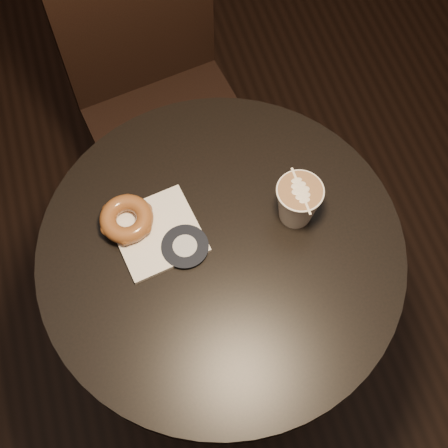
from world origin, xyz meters
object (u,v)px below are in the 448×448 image
(chair, at_px, (155,81))
(cafe_table, at_px, (221,284))
(pastry_bag, at_px, (158,233))
(doughnut, at_px, (127,219))
(latte_cup, at_px, (298,203))

(chair, bearing_deg, cafe_table, -98.23)
(chair, height_order, pastry_bag, chair)
(doughnut, bearing_deg, pastry_bag, -35.25)
(cafe_table, relative_size, pastry_bag, 4.85)
(pastry_bag, distance_m, latte_cup, 0.27)
(pastry_bag, height_order, doughnut, doughnut)
(pastry_bag, relative_size, doughnut, 1.51)
(cafe_table, bearing_deg, doughnut, 147.98)
(chair, distance_m, pastry_bag, 0.56)
(cafe_table, height_order, pastry_bag, pastry_bag)
(cafe_table, xyz_separation_m, doughnut, (-0.16, 0.10, 0.22))
(cafe_table, height_order, doughnut, doughnut)
(doughnut, relative_size, latte_cup, 1.05)
(cafe_table, distance_m, pastry_bag, 0.24)
(cafe_table, distance_m, chair, 0.57)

